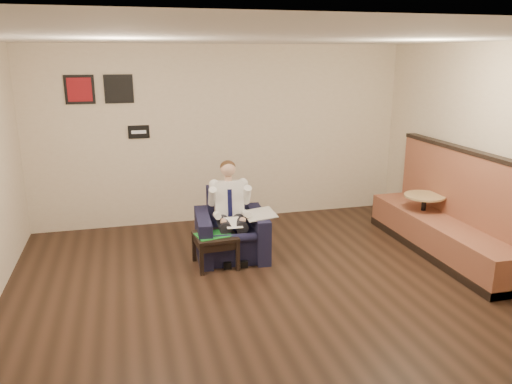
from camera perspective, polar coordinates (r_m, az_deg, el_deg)
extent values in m
plane|color=black|center=(5.69, 2.37, -12.26)|extent=(6.00, 6.00, 0.00)
cube|color=beige|center=(8.05, -3.88, 6.54)|extent=(6.00, 0.02, 2.80)
cube|color=beige|center=(2.67, 22.74, -13.75)|extent=(6.00, 0.02, 2.80)
cube|color=white|center=(5.04, 2.74, 17.20)|extent=(6.00, 6.00, 0.02)
cube|color=black|center=(7.88, -13.25, 6.70)|extent=(0.32, 0.02, 0.20)
cube|color=maroon|center=(7.83, -19.51, 10.98)|extent=(0.42, 0.03, 0.42)
cube|color=black|center=(7.80, -15.42, 11.29)|extent=(0.42, 0.03, 0.42)
cube|color=black|center=(6.69, -2.88, -3.76)|extent=(0.99, 0.99, 0.89)
cube|color=white|center=(6.46, -2.63, -3.52)|extent=(0.21, 0.29, 0.01)
cube|color=silver|center=(6.60, 0.43, -2.53)|extent=(0.40, 0.49, 0.01)
cube|color=black|center=(6.48, -4.67, -6.63)|extent=(0.55, 0.55, 0.43)
cube|color=green|center=(6.38, -4.92, -4.90)|extent=(0.48, 0.38, 0.01)
cylinder|color=white|center=(6.53, -3.50, -4.01)|extent=(0.08, 0.08, 0.09)
cube|color=black|center=(6.55, -4.62, -4.35)|extent=(0.14, 0.08, 0.01)
cube|color=brown|center=(7.16, 20.82, -1.26)|extent=(0.66, 2.77, 1.42)
cylinder|color=tan|center=(7.60, 18.49, -2.89)|extent=(0.71, 0.71, 0.71)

